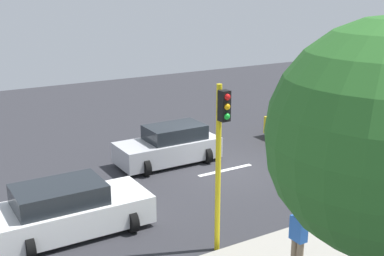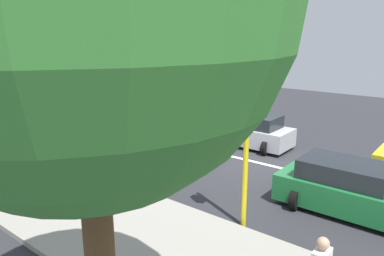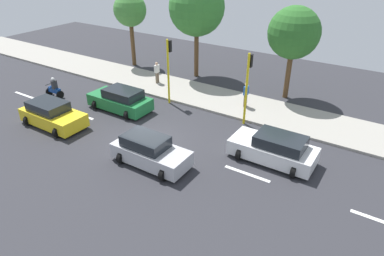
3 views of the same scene
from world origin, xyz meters
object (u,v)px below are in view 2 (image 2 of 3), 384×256
pedestrian_by_tree (71,171)px  traffic_light_midblock (245,123)px  car_green (352,190)px  car_white (114,129)px  car_silver (249,131)px  traffic_light_corner (101,98)px

pedestrian_by_tree → traffic_light_midblock: 5.59m
car_green → car_white: same height
car_silver → car_white: bearing=-54.8°
car_green → pedestrian_by_tree: size_ratio=2.58×
car_green → traffic_light_midblock: 4.10m
car_white → pedestrian_by_tree: 6.40m
traffic_light_corner → pedestrian_by_tree: bearing=24.4°
car_green → car_silver: (-3.93, -5.70, -0.00)m
traffic_light_corner → traffic_light_midblock: (0.00, 5.78, 0.00)m
pedestrian_by_tree → traffic_light_corner: bearing=-155.6°
car_white → car_green: bearing=88.6°
pedestrian_by_tree → traffic_light_corner: (-1.99, -0.90, 1.87)m
pedestrian_by_tree → traffic_light_midblock: (-1.99, 4.87, 1.87)m
pedestrian_by_tree → car_silver: bearing=171.9°
car_silver → traffic_light_midblock: (6.69, 3.63, 2.22)m
traffic_light_midblock → car_silver: bearing=-151.5°
pedestrian_by_tree → car_white: bearing=-141.8°
car_silver → traffic_light_corner: traffic_light_corner is taller
car_green → pedestrian_by_tree: (4.74, -6.94, 0.35)m
car_silver → traffic_light_midblock: size_ratio=0.90×
car_white → pedestrian_by_tree: (5.02, 3.95, 0.35)m
pedestrian_by_tree → traffic_light_corner: traffic_light_corner is taller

